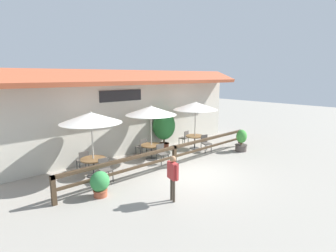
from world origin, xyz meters
The scene contains 19 objects.
ground_plane centered at (0.00, 0.00, 0.00)m, with size 60.00×60.00×0.00m, color gray.
building_facade centered at (0.00, 4.10, 2.17)m, with size 14.28×1.49×4.23m.
patio_railing centered at (0.00, 1.05, 0.70)m, with size 10.40×0.14×0.95m.
patio_umbrella_near centered at (-3.09, 2.46, 2.36)m, with size 2.38×2.38×2.60m.
dining_table_near centered at (-3.09, 2.46, 0.58)m, with size 1.00×1.00×0.72m.
chair_near_streetside centered at (-3.01, 1.68, 0.50)m, with size 0.46×0.46×0.88m.
chair_near_wallside centered at (-3.18, 3.24, 0.50)m, with size 0.46×0.46×0.88m.
patio_umbrella_middle centered at (-0.06, 2.58, 2.36)m, with size 2.38×2.38×2.60m.
dining_table_middle centered at (-0.06, 2.58, 0.58)m, with size 1.00×1.00×0.72m.
chair_middle_streetside centered at (-0.07, 1.83, 0.50)m, with size 0.47×0.47×0.88m.
chair_middle_wallside centered at (-0.07, 3.33, 0.50)m, with size 0.42×0.42×0.88m.
patio_umbrella_far centered at (2.88, 2.46, 2.36)m, with size 2.38×2.38×2.60m.
dining_table_far centered at (2.88, 2.46, 0.58)m, with size 1.00×1.00×0.72m.
chair_far_streetside centered at (2.88, 1.70, 0.50)m, with size 0.51×0.51×0.88m.
chair_far_wallside centered at (2.87, 3.22, 0.50)m, with size 0.49×0.49×0.88m.
potted_plant_tall_tropical centered at (4.34, 0.48, 0.57)m, with size 0.64×0.64×1.15m.
potted_plant_corner_fern centered at (-3.78, 0.64, 0.46)m, with size 0.65×0.58×0.87m.
potted_plant_entrance_palm centered at (1.59, 3.55, 1.24)m, with size 1.27×1.14×2.06m.
pedestrian centered at (-2.23, -1.22, 0.97)m, with size 0.27×0.52×1.51m.
Camera 1 is at (-7.56, -6.88, 3.95)m, focal length 28.00 mm.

